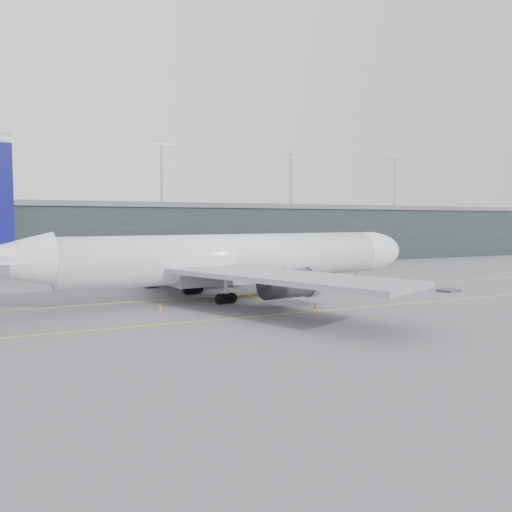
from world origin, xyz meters
name	(u,v)px	position (x,y,z in m)	size (l,w,h in m)	color
ground	(206,293)	(0.00, 0.00, 0.00)	(320.00, 320.00, 0.00)	#545358
taxiline_a	(214,297)	(0.00, -4.00, 0.01)	(160.00, 0.25, 0.02)	yellow
taxiline_b	(261,316)	(0.00, -20.00, 0.01)	(160.00, 0.25, 0.02)	yellow
taxiline_lead_main	(197,278)	(5.00, 20.00, 0.01)	(0.25, 60.00, 0.02)	yellow
terminal	(134,234)	(0.00, 58.00, 7.62)	(240.00, 36.00, 29.00)	black
main_aircraft	(232,259)	(2.38, -4.87, 5.48)	(69.64, 64.88, 19.54)	white
jet_bridge	(270,248)	(22.47, 24.31, 5.20)	(6.43, 45.67, 6.95)	#2A292E
gse_cart	(405,283)	(31.69, -7.43, 0.74)	(2.28, 1.92, 1.33)	red
baggage_dolly	(449,290)	(34.81, -13.72, 0.19)	(3.11, 2.49, 0.31)	#3D3D42
uld_a	(150,282)	(-6.39, 9.21, 0.94)	(2.20, 1.88, 1.78)	#3C3C41
uld_b	(173,280)	(-2.19, 10.80, 0.85)	(1.99, 1.69, 1.63)	#3C3C41
uld_c	(180,280)	(-1.32, 9.81, 0.93)	(2.00, 1.63, 1.77)	#3C3C41
cone_nose	(412,285)	(33.17, -7.42, 0.38)	(0.48, 0.48, 0.77)	red
cone_wing_stbd	(316,306)	(8.11, -18.56, 0.39)	(0.49, 0.49, 0.78)	#CA3D0B
cone_wing_port	(227,281)	(7.47, 10.65, 0.34)	(0.43, 0.43, 0.68)	orange
cone_tail	(160,307)	(-9.60, -11.59, 0.40)	(0.51, 0.51, 0.80)	orange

